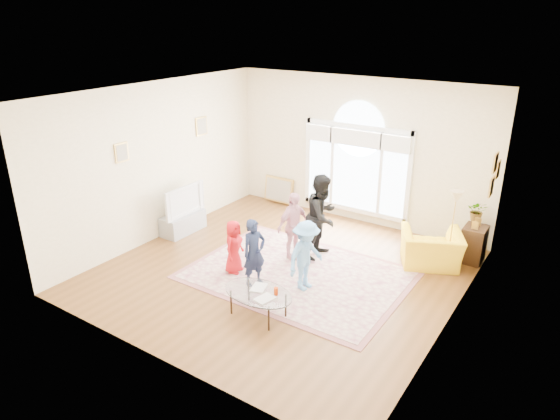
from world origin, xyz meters
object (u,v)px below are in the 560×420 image
Objects in this scene: television at (182,200)px; tv_console at (183,223)px; coffee_table at (258,293)px; armchair at (431,249)px; area_rug at (298,274)px.

tv_console is at bearing 180.00° from television.
tv_console is 0.53m from television.
armchair reaches higher than coffee_table.
area_rug is 3.15m from television.
area_rug is at bearing -4.67° from tv_console.
television is at bearing 0.00° from tv_console.
tv_console is 0.91× the size of television.
armchair is at bearing 42.04° from area_rug.
coffee_table is at bearing -27.68° from tv_console.
coffee_table is at bearing -83.28° from area_rug.
coffee_table is (3.23, -1.70, -0.34)m from television.
television is at bearing 155.24° from coffee_table.
armchair is (1.69, 3.12, -0.06)m from coffee_table.
area_rug is at bearing 99.70° from coffee_table.
tv_console is 3.66m from coffee_table.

